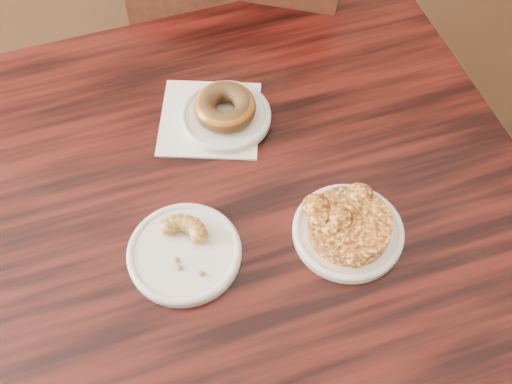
{
  "coord_description": "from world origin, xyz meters",
  "views": [
    {
      "loc": [
        0.02,
        -0.7,
        1.62
      ],
      "look_at": [
        0.04,
        -0.16,
        0.8
      ],
      "focal_mm": 45.0,
      "sensor_mm": 36.0,
      "label": 1
    }
  ],
  "objects_px": {
    "glazed_donut": "(225,107)",
    "cruller_fragment": "(183,247)",
    "chair_far": "(251,36)",
    "cafe_table": "(250,302)",
    "apple_fritter": "(350,223)"
  },
  "relations": [
    {
      "from": "chair_far",
      "to": "cafe_table",
      "type": "bearing_deg",
      "value": 102.82
    },
    {
      "from": "glazed_donut",
      "to": "cruller_fragment",
      "type": "bearing_deg",
      "value": -104.36
    },
    {
      "from": "glazed_donut",
      "to": "cafe_table",
      "type": "bearing_deg",
      "value": -80.07
    },
    {
      "from": "glazed_donut",
      "to": "cruller_fragment",
      "type": "height_order",
      "value": "glazed_donut"
    },
    {
      "from": "cafe_table",
      "to": "chair_far",
      "type": "xyz_separation_m",
      "value": [
        0.03,
        0.72,
        0.08
      ]
    },
    {
      "from": "chair_far",
      "to": "apple_fritter",
      "type": "height_order",
      "value": "chair_far"
    },
    {
      "from": "chair_far",
      "to": "glazed_donut",
      "type": "relative_size",
      "value": 8.33
    },
    {
      "from": "chair_far",
      "to": "cruller_fragment",
      "type": "distance_m",
      "value": 0.87
    },
    {
      "from": "glazed_donut",
      "to": "chair_far",
      "type": "bearing_deg",
      "value": 83.12
    },
    {
      "from": "cafe_table",
      "to": "cruller_fragment",
      "type": "relative_size",
      "value": 9.83
    },
    {
      "from": "chair_far",
      "to": "glazed_donut",
      "type": "xyz_separation_m",
      "value": [
        -0.06,
        -0.53,
        0.34
      ]
    },
    {
      "from": "chair_far",
      "to": "apple_fritter",
      "type": "relative_size",
      "value": 5.26
    },
    {
      "from": "chair_far",
      "to": "cruller_fragment",
      "type": "height_order",
      "value": "chair_far"
    },
    {
      "from": "cafe_table",
      "to": "chair_far",
      "type": "bearing_deg",
      "value": 71.89
    },
    {
      "from": "glazed_donut",
      "to": "cruller_fragment",
      "type": "relative_size",
      "value": 1.12
    }
  ]
}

